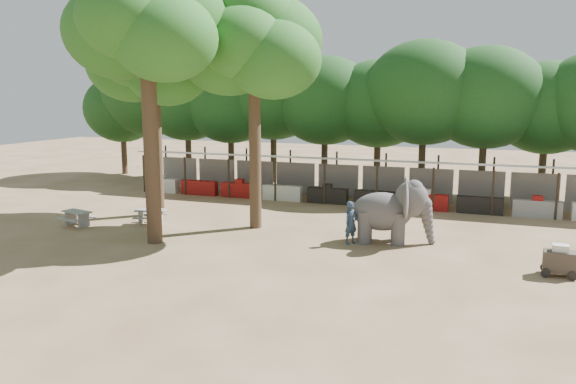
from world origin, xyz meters
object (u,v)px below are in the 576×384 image
(yard_tree_back, at_px, (253,44))
(picnic_table_far, at_px, (151,215))
(yard_tree_center, at_px, (146,21))
(yard_tree_left, at_px, (152,56))
(elephant, at_px, (392,211))
(picnic_table_near, at_px, (77,216))
(cart_front, at_px, (559,261))
(handler, at_px, (351,223))

(yard_tree_back, distance_m, picnic_table_far, 9.56)
(yard_tree_center, height_order, yard_tree_back, yard_tree_center)
(yard_tree_left, distance_m, elephant, 14.51)
(yard_tree_center, relative_size, picnic_table_near, 6.85)
(yard_tree_center, bearing_deg, yard_tree_back, 53.14)
(elephant, height_order, cart_front, elephant)
(elephant, bearing_deg, yard_tree_center, -170.03)
(picnic_table_far, bearing_deg, handler, -19.89)
(yard_tree_left, height_order, yard_tree_center, yard_tree_center)
(yard_tree_back, height_order, picnic_table_near, yard_tree_back)
(yard_tree_center, height_order, picnic_table_near, yard_tree_center)
(handler, bearing_deg, yard_tree_center, 139.27)
(yard_tree_back, bearing_deg, yard_tree_center, -126.86)
(yard_tree_back, height_order, picnic_table_far, yard_tree_back)
(elephant, xyz_separation_m, picnic_table_far, (-11.65, -0.58, -0.90))
(yard_tree_back, height_order, elephant, yard_tree_back)
(yard_tree_center, height_order, cart_front, yard_tree_center)
(yard_tree_back, height_order, cart_front, yard_tree_back)
(elephant, relative_size, cart_front, 3.07)
(yard_tree_center, distance_m, picnic_table_near, 10.15)
(picnic_table_far, bearing_deg, elephant, -15.43)
(yard_tree_back, xyz_separation_m, picnic_table_near, (-8.06, -2.88, -8.06))
(yard_tree_left, height_order, cart_front, yard_tree_left)
(yard_tree_center, bearing_deg, cart_front, 2.47)
(yard_tree_left, xyz_separation_m, cart_front, (18.97, -4.31, -7.64))
(yard_tree_center, xyz_separation_m, cart_front, (15.97, 0.69, -8.65))
(yard_tree_center, relative_size, elephant, 3.28)
(yard_tree_left, bearing_deg, elephant, -7.77)
(yard_tree_center, height_order, handler, yard_tree_center)
(elephant, height_order, picnic_table_near, elephant)
(handler, distance_m, picnic_table_near, 13.24)
(handler, height_order, picnic_table_far, handler)
(yard_tree_left, relative_size, cart_front, 9.24)
(yard_tree_left, distance_m, picnic_table_far, 8.13)
(yard_tree_back, xyz_separation_m, handler, (5.12, -1.60, -7.62))
(yard_tree_back, bearing_deg, cart_front, -14.33)
(yard_tree_center, xyz_separation_m, yard_tree_back, (3.00, 4.00, -0.67))
(yard_tree_left, relative_size, yard_tree_back, 0.97)
(elephant, bearing_deg, picnic_table_near, 179.62)
(yard_tree_center, bearing_deg, picnic_table_far, 126.13)
(yard_tree_back, bearing_deg, picnic_table_near, -160.31)
(yard_tree_center, relative_size, cart_front, 10.09)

